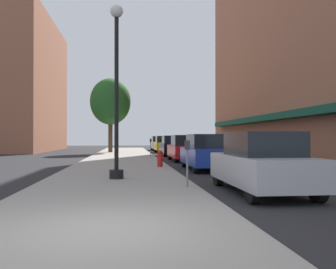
{
  "coord_description": "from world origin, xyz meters",
  "views": [
    {
      "loc": [
        0.39,
        -5.64,
        1.51
      ],
      "look_at": [
        3.2,
        19.84,
        1.72
      ],
      "focal_mm": 39.04,
      "sensor_mm": 36.0,
      "label": 1
    }
  ],
  "objects": [
    {
      "name": "sidewalk_slab",
      "position": [
        0.0,
        19.0,
        0.06
      ],
      "size": [
        4.8,
        50.0,
        0.12
      ],
      "primitive_type": "cube",
      "color": "gray",
      "rests_on": "ground"
    },
    {
      "name": "parking_meter_near",
      "position": [
        2.05,
        21.1,
        0.95
      ],
      "size": [
        0.14,
        0.09,
        1.31
      ],
      "color": "slate",
      "rests_on": "sidewalk_slab"
    },
    {
      "name": "ground_plane",
      "position": [
        4.0,
        18.0,
        0.0
      ],
      "size": [
        90.0,
        90.0,
        0.0
      ],
      "primitive_type": "plane",
      "color": "#232326"
    },
    {
      "name": "car_blue",
      "position": [
        4.0,
        10.97,
        0.81
      ],
      "size": [
        1.8,
        4.3,
        1.66
      ],
      "rotation": [
        0.0,
        0.0,
        0.02
      ],
      "color": "black",
      "rests_on": "ground"
    },
    {
      "name": "tree_near",
      "position": [
        -1.25,
        29.27,
        4.89
      ],
      "size": [
        3.82,
        3.82,
        6.99
      ],
      "color": "#4C3823",
      "rests_on": "sidewalk_slab"
    },
    {
      "name": "car_silver",
      "position": [
        4.0,
        3.96,
        0.81
      ],
      "size": [
        1.8,
        4.3,
        1.66
      ],
      "rotation": [
        0.0,
        0.0,
        -0.02
      ],
      "color": "black",
      "rests_on": "ground"
    },
    {
      "name": "lamppost",
      "position": [
        0.01,
        6.82,
        3.2
      ],
      "size": [
        0.48,
        0.48,
        5.9
      ],
      "color": "black",
      "rests_on": "sidewalk_slab"
    },
    {
      "name": "car_yellow",
      "position": [
        4.0,
        30.94,
        0.81
      ],
      "size": [
        1.8,
        4.3,
        1.66
      ],
      "rotation": [
        0.0,
        0.0,
        0.02
      ],
      "color": "black",
      "rests_on": "ground"
    },
    {
      "name": "car_white",
      "position": [
        4.0,
        36.9,
        0.81
      ],
      "size": [
        1.8,
        4.3,
        1.66
      ],
      "rotation": [
        0.0,
        0.0,
        -0.01
      ],
      "color": "black",
      "rests_on": "ground"
    },
    {
      "name": "car_red",
      "position": [
        4.0,
        17.3,
        0.81
      ],
      "size": [
        1.8,
        4.3,
        1.66
      ],
      "rotation": [
        0.0,
        0.0,
        -0.04
      ],
      "color": "black",
      "rests_on": "ground"
    },
    {
      "name": "car_black",
      "position": [
        4.0,
        23.86,
        0.81
      ],
      "size": [
        1.8,
        4.3,
        1.66
      ],
      "rotation": [
        0.0,
        0.0,
        0.03
      ],
      "color": "black",
      "rests_on": "ground"
    },
    {
      "name": "parking_meter_far",
      "position": [
        2.05,
        4.48,
        0.95
      ],
      "size": [
        0.14,
        0.09,
        1.31
      ],
      "color": "slate",
      "rests_on": "sidewalk_slab"
    },
    {
      "name": "building_far_background",
      "position": [
        -11.01,
        37.0,
        7.31
      ],
      "size": [
        6.8,
        18.0,
        14.65
      ],
      "color": "#9E6047",
      "rests_on": "ground"
    },
    {
      "name": "fire_hydrant",
      "position": [
        1.91,
        11.67,
        0.52
      ],
      "size": [
        0.33,
        0.26,
        0.79
      ],
      "color": "red",
      "rests_on": "sidewalk_slab"
    }
  ]
}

